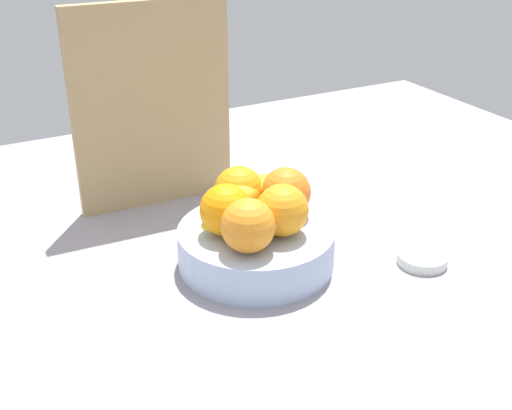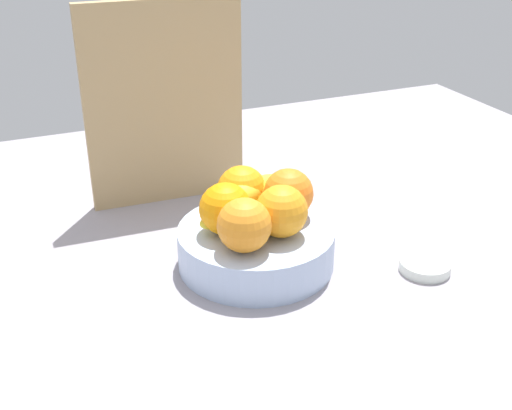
{
  "view_description": "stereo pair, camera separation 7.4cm",
  "coord_description": "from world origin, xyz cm",
  "px_view_note": "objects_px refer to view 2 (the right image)",
  "views": [
    {
      "loc": [
        -37.65,
        -77.91,
        53.57
      ],
      "look_at": [
        3.04,
        -0.8,
        10.13
      ],
      "focal_mm": 46.22,
      "sensor_mm": 36.0,
      "label": 1
    },
    {
      "loc": [
        -30.95,
        -81.09,
        53.57
      ],
      "look_at": [
        3.04,
        -0.8,
        10.13
      ],
      "focal_mm": 46.22,
      "sensor_mm": 36.0,
      "label": 2
    }
  ],
  "objects_px": {
    "orange_center": "(242,190)",
    "orange_back_right": "(244,225)",
    "jar_lid": "(425,266)",
    "orange_back_left": "(225,208)",
    "banana_bunch": "(246,203)",
    "fruit_bowl": "(256,246)",
    "orange_front_right": "(288,193)",
    "cutting_board": "(165,105)",
    "orange_front_left": "(281,211)"
  },
  "relations": [
    {
      "from": "banana_bunch",
      "to": "jar_lid",
      "type": "bearing_deg",
      "value": -32.4
    },
    {
      "from": "fruit_bowl",
      "to": "orange_front_right",
      "type": "xyz_separation_m",
      "value": [
        0.06,
        0.02,
        0.07
      ]
    },
    {
      "from": "orange_front_right",
      "to": "orange_back_right",
      "type": "distance_m",
      "value": 0.12
    },
    {
      "from": "orange_front_left",
      "to": "orange_back_right",
      "type": "bearing_deg",
      "value": -164.16
    },
    {
      "from": "orange_back_right",
      "to": "cutting_board",
      "type": "relative_size",
      "value": 0.22
    },
    {
      "from": "jar_lid",
      "to": "orange_back_left",
      "type": "bearing_deg",
      "value": 154.79
    },
    {
      "from": "orange_front_right",
      "to": "orange_back_left",
      "type": "bearing_deg",
      "value": -175.46
    },
    {
      "from": "orange_back_left",
      "to": "fruit_bowl",
      "type": "bearing_deg",
      "value": -13.1
    },
    {
      "from": "orange_front_left",
      "to": "orange_center",
      "type": "distance_m",
      "value": 0.09
    },
    {
      "from": "orange_front_right",
      "to": "cutting_board",
      "type": "relative_size",
      "value": 0.22
    },
    {
      "from": "orange_back_left",
      "to": "jar_lid",
      "type": "relative_size",
      "value": 1.01
    },
    {
      "from": "banana_bunch",
      "to": "fruit_bowl",
      "type": "bearing_deg",
      "value": -82.57
    },
    {
      "from": "banana_bunch",
      "to": "cutting_board",
      "type": "distance_m",
      "value": 0.27
    },
    {
      "from": "fruit_bowl",
      "to": "orange_center",
      "type": "height_order",
      "value": "orange_center"
    },
    {
      "from": "orange_back_left",
      "to": "cutting_board",
      "type": "distance_m",
      "value": 0.28
    },
    {
      "from": "jar_lid",
      "to": "cutting_board",
      "type": "bearing_deg",
      "value": 125.48
    },
    {
      "from": "orange_front_right",
      "to": "jar_lid",
      "type": "relative_size",
      "value": 1.01
    },
    {
      "from": "orange_front_left",
      "to": "orange_center",
      "type": "relative_size",
      "value": 1.0
    },
    {
      "from": "cutting_board",
      "to": "jar_lid",
      "type": "xyz_separation_m",
      "value": [
        0.28,
        -0.4,
        -0.17
      ]
    },
    {
      "from": "orange_center",
      "to": "banana_bunch",
      "type": "relative_size",
      "value": 0.45
    },
    {
      "from": "orange_front_right",
      "to": "orange_back_right",
      "type": "bearing_deg",
      "value": -145.59
    },
    {
      "from": "orange_back_right",
      "to": "orange_front_left",
      "type": "bearing_deg",
      "value": 15.84
    },
    {
      "from": "orange_back_right",
      "to": "orange_back_left",
      "type": "bearing_deg",
      "value": 96.12
    },
    {
      "from": "orange_front_right",
      "to": "orange_front_left",
      "type": "bearing_deg",
      "value": -124.77
    },
    {
      "from": "orange_back_right",
      "to": "jar_lid",
      "type": "xyz_separation_m",
      "value": [
        0.27,
        -0.07,
        -0.09
      ]
    },
    {
      "from": "orange_front_right",
      "to": "jar_lid",
      "type": "bearing_deg",
      "value": -39.6
    },
    {
      "from": "orange_front_right",
      "to": "jar_lid",
      "type": "distance_m",
      "value": 0.23
    },
    {
      "from": "orange_front_right",
      "to": "jar_lid",
      "type": "height_order",
      "value": "orange_front_right"
    },
    {
      "from": "orange_front_right",
      "to": "orange_back_left",
      "type": "relative_size",
      "value": 1.0
    },
    {
      "from": "orange_back_left",
      "to": "banana_bunch",
      "type": "relative_size",
      "value": 0.45
    },
    {
      "from": "fruit_bowl",
      "to": "orange_back_right",
      "type": "bearing_deg",
      "value": -127.88
    },
    {
      "from": "fruit_bowl",
      "to": "orange_center",
      "type": "bearing_deg",
      "value": 89.61
    },
    {
      "from": "orange_center",
      "to": "orange_back_right",
      "type": "height_order",
      "value": "same"
    },
    {
      "from": "orange_center",
      "to": "jar_lid",
      "type": "distance_m",
      "value": 0.3
    },
    {
      "from": "orange_center",
      "to": "orange_back_left",
      "type": "distance_m",
      "value": 0.07
    },
    {
      "from": "orange_back_right",
      "to": "cutting_board",
      "type": "bearing_deg",
      "value": 92.82
    },
    {
      "from": "orange_back_left",
      "to": "banana_bunch",
      "type": "xyz_separation_m",
      "value": [
        0.04,
        0.02,
        -0.01
      ]
    },
    {
      "from": "orange_front_right",
      "to": "orange_back_left",
      "type": "distance_m",
      "value": 0.11
    },
    {
      "from": "orange_front_left",
      "to": "orange_front_right",
      "type": "height_order",
      "value": "same"
    },
    {
      "from": "orange_back_left",
      "to": "orange_center",
      "type": "bearing_deg",
      "value": 45.63
    },
    {
      "from": "orange_back_left",
      "to": "banana_bunch",
      "type": "distance_m",
      "value": 0.05
    },
    {
      "from": "orange_center",
      "to": "jar_lid",
      "type": "bearing_deg",
      "value": -37.65
    },
    {
      "from": "orange_back_left",
      "to": "cutting_board",
      "type": "xyz_separation_m",
      "value": [
        -0.01,
        0.27,
        0.08
      ]
    },
    {
      "from": "fruit_bowl",
      "to": "banana_bunch",
      "type": "distance_m",
      "value": 0.07
    },
    {
      "from": "orange_front_right",
      "to": "orange_back_right",
      "type": "xyz_separation_m",
      "value": [
        -0.1,
        -0.07,
        0.0
      ]
    },
    {
      "from": "orange_back_right",
      "to": "cutting_board",
      "type": "xyz_separation_m",
      "value": [
        -0.02,
        0.33,
        0.08
      ]
    },
    {
      "from": "orange_center",
      "to": "orange_front_left",
      "type": "bearing_deg",
      "value": -73.31
    },
    {
      "from": "orange_back_left",
      "to": "cutting_board",
      "type": "bearing_deg",
      "value": 92.07
    },
    {
      "from": "orange_center",
      "to": "orange_back_right",
      "type": "relative_size",
      "value": 1.0
    },
    {
      "from": "orange_front_right",
      "to": "banana_bunch",
      "type": "distance_m",
      "value": 0.07
    }
  ]
}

